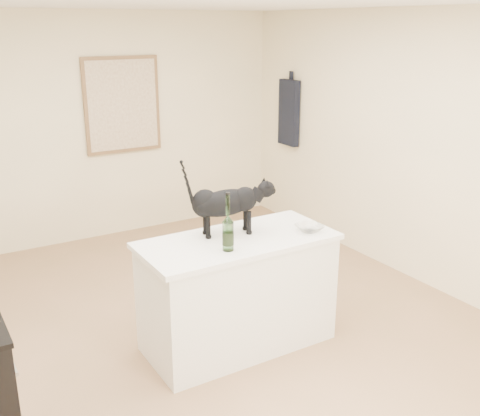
# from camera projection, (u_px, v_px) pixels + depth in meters

# --- Properties ---
(floor) EXTENTS (5.50, 5.50, 0.00)m
(floor) POSITION_uv_depth(u_px,v_px,m) (215.00, 335.00, 4.68)
(floor) COLOR #A07555
(floor) RESTS_ON ground
(ceiling) EXTENTS (5.50, 5.50, 0.00)m
(ceiling) POSITION_uv_depth(u_px,v_px,m) (210.00, 0.00, 3.87)
(ceiling) COLOR white
(ceiling) RESTS_ON ground
(wall_back) EXTENTS (4.50, 0.00, 4.50)m
(wall_back) POSITION_uv_depth(u_px,v_px,m) (98.00, 128.00, 6.51)
(wall_back) COLOR beige
(wall_back) RESTS_ON ground
(wall_right) EXTENTS (0.00, 5.50, 5.50)m
(wall_right) POSITION_uv_depth(u_px,v_px,m) (421.00, 150.00, 5.39)
(wall_right) COLOR beige
(wall_right) RESTS_ON ground
(island_base) EXTENTS (1.44, 0.67, 0.86)m
(island_base) POSITION_uv_depth(u_px,v_px,m) (238.00, 295.00, 4.43)
(island_base) COLOR white
(island_base) RESTS_ON floor
(island_top) EXTENTS (1.50, 0.70, 0.04)m
(island_top) POSITION_uv_depth(u_px,v_px,m) (238.00, 241.00, 4.29)
(island_top) COLOR white
(island_top) RESTS_ON island_base
(artwork_frame) EXTENTS (0.90, 0.03, 1.10)m
(artwork_frame) POSITION_uv_depth(u_px,v_px,m) (122.00, 105.00, 6.56)
(artwork_frame) COLOR brown
(artwork_frame) RESTS_ON wall_back
(artwork_canvas) EXTENTS (0.82, 0.00, 1.02)m
(artwork_canvas) POSITION_uv_depth(u_px,v_px,m) (123.00, 105.00, 6.54)
(artwork_canvas) COLOR beige
(artwork_canvas) RESTS_ON wall_back
(hanging_garment) EXTENTS (0.08, 0.34, 0.80)m
(hanging_garment) POSITION_uv_depth(u_px,v_px,m) (289.00, 113.00, 6.99)
(hanging_garment) COLOR black
(hanging_garment) RESTS_ON wall_right
(black_cat) EXTENTS (0.67, 0.35, 0.45)m
(black_cat) POSITION_uv_depth(u_px,v_px,m) (226.00, 206.00, 4.31)
(black_cat) COLOR black
(black_cat) RESTS_ON island_top
(wine_bottle) EXTENTS (0.08, 0.08, 0.38)m
(wine_bottle) POSITION_uv_depth(u_px,v_px,m) (228.00, 225.00, 4.01)
(wine_bottle) COLOR #255421
(wine_bottle) RESTS_ON island_top
(glass_bowl) EXTENTS (0.23, 0.23, 0.05)m
(glass_bowl) POSITION_uv_depth(u_px,v_px,m) (309.00, 228.00, 4.43)
(glass_bowl) COLOR white
(glass_bowl) RESTS_ON island_top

